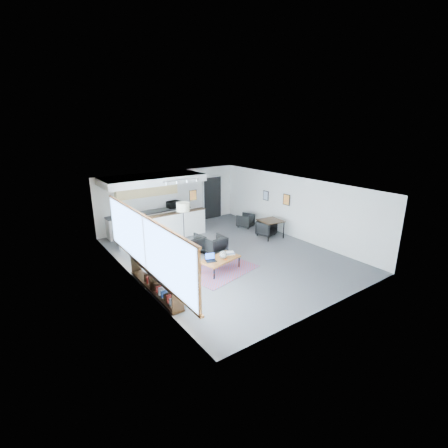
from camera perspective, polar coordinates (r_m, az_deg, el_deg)
room at (r=11.72m, az=0.42°, el=0.50°), size 7.02×9.02×2.62m
window at (r=9.34m, az=-13.73°, el=-3.52°), size 0.10×5.95×1.66m
console at (r=9.72m, az=-12.01°, el=-9.82°), size 0.35×3.00×0.80m
kitchenette at (r=14.27m, az=-12.33°, el=3.51°), size 4.20×1.96×2.60m
doorway at (r=16.56m, az=-2.10°, el=4.73°), size 1.10×0.12×2.15m
track_light at (r=12.95m, az=-7.47°, el=7.57°), size 1.60×0.07×0.15m
wall_art_lower at (r=14.17m, az=10.93°, el=4.21°), size 0.03×0.38×0.48m
wall_art_upper at (r=15.08m, az=7.36°, el=4.99°), size 0.03×0.34×0.44m
kilim_rug at (r=10.92m, az=-0.66°, el=-8.11°), size 2.61×2.05×0.01m
coffee_table at (r=10.75m, az=-0.66°, el=-6.22°), size 1.44×0.97×0.43m
laptop at (r=10.57m, az=-2.40°, el=-6.08°), size 0.40×0.35×0.24m
ceramic_pot at (r=10.69m, az=-0.14°, el=-5.43°), size 0.26×0.26×0.26m
book_stack at (r=11.06m, az=1.09°, el=-5.11°), size 0.36×0.33×0.09m
coaster at (r=10.65m, az=0.32°, el=-6.25°), size 0.11×0.11×0.01m
armchair_left at (r=12.18m, az=-5.50°, el=-3.50°), size 0.81×0.77×0.75m
armchair_right at (r=12.12m, az=-1.61°, el=-3.56°), size 0.75×0.70×0.74m
floor_lamp at (r=12.59m, az=-7.21°, el=2.72°), size 0.57×0.57×1.78m
dining_table at (r=13.88m, az=8.21°, el=0.40°), size 0.99×0.99×0.76m
dining_chair_near at (r=14.19m, az=7.49°, el=-0.80°), size 0.74×0.72×0.62m
dining_chair_far at (r=15.25m, az=3.78°, el=0.54°), size 0.73×0.72×0.58m
microwave at (r=15.19m, az=-8.89°, el=3.55°), size 0.59×0.37×0.38m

